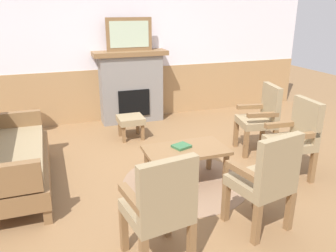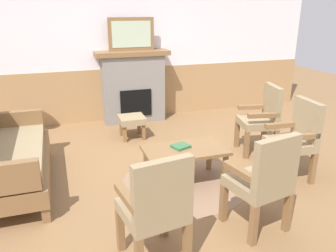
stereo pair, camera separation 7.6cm
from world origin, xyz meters
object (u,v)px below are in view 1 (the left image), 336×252
(fireplace, at_px, (131,86))
(armchair_front_center, at_px, (266,178))
(footstool, at_px, (131,121))
(coffee_table, at_px, (186,153))
(armchair_front_left, at_px, (160,205))
(book_on_table, at_px, (181,146))
(armchair_by_window_left, at_px, (295,136))
(armchair_near_fireplace, at_px, (261,116))
(framed_picture, at_px, (129,34))
(couch, at_px, (11,157))

(fireplace, height_order, armchair_front_center, fireplace)
(footstool, distance_m, armchair_front_center, 2.82)
(fireplace, bearing_deg, armchair_front_center, -84.05)
(coffee_table, bearing_deg, armchair_front_center, -72.68)
(armchair_front_left, relative_size, armchair_front_center, 1.00)
(book_on_table, relative_size, armchair_front_left, 0.19)
(fireplace, bearing_deg, armchair_by_window_left, -64.51)
(armchair_near_fireplace, bearing_deg, armchair_front_left, -140.46)
(footstool, bearing_deg, fireplace, 75.07)
(fireplace, xyz_separation_m, armchair_front_center, (0.38, -3.61, -0.11))
(armchair_by_window_left, bearing_deg, fireplace, 115.49)
(armchair_by_window_left, distance_m, armchair_front_left, 2.21)
(footstool, relative_size, armchair_front_center, 0.41)
(armchair_by_window_left, xyz_separation_m, armchair_front_left, (-2.01, -0.90, 0.00))
(footstool, xyz_separation_m, armchair_front_left, (-0.44, -2.85, 0.25))
(framed_picture, height_order, couch, framed_picture)
(footstool, relative_size, armchair_near_fireplace, 0.41)
(armchair_front_center, bearing_deg, book_on_table, 108.53)
(framed_picture, bearing_deg, armchair_near_fireplace, -54.69)
(framed_picture, distance_m, armchair_near_fireplace, 2.65)
(footstool, distance_m, armchair_near_fireplace, 2.01)
(armchair_front_left, bearing_deg, armchair_near_fireplace, 39.54)
(coffee_table, distance_m, book_on_table, 0.09)
(book_on_table, bearing_deg, coffee_table, -49.53)
(couch, height_order, armchair_front_left, same)
(couch, height_order, armchair_front_center, same)
(fireplace, height_order, framed_picture, framed_picture)
(coffee_table, bearing_deg, armchair_by_window_left, -12.64)
(armchair_near_fireplace, bearing_deg, coffee_table, -159.11)
(couch, distance_m, coffee_table, 2.00)
(footstool, bearing_deg, armchair_front_left, -98.79)
(coffee_table, distance_m, armchair_front_center, 1.15)
(couch, height_order, footstool, couch)
(fireplace, height_order, armchair_by_window_left, fireplace)
(framed_picture, distance_m, armchair_by_window_left, 3.28)
(book_on_table, bearing_deg, footstool, 98.04)
(couch, xyz_separation_m, coffee_table, (1.93, -0.53, -0.01))
(fireplace, xyz_separation_m, armchair_near_fireplace, (1.41, -2.00, -0.11))
(fireplace, relative_size, couch, 0.72)
(fireplace, distance_m, armchair_by_window_left, 3.12)
(armchair_near_fireplace, xyz_separation_m, armchair_by_window_left, (-0.07, -0.82, 0.00))
(fireplace, relative_size, framed_picture, 1.62)
(couch, distance_m, armchair_front_left, 2.12)
(coffee_table, bearing_deg, footstool, 99.22)
(coffee_table, xyz_separation_m, armchair_near_fireplace, (1.38, 0.53, 0.15))
(book_on_table, bearing_deg, armchair_front_left, -118.19)
(book_on_table, height_order, footstool, book_on_table)
(framed_picture, xyz_separation_m, coffee_table, (0.04, -2.52, -1.17))
(armchair_near_fireplace, bearing_deg, armchair_by_window_left, -95.09)
(coffee_table, xyz_separation_m, footstool, (-0.27, 1.65, -0.10))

